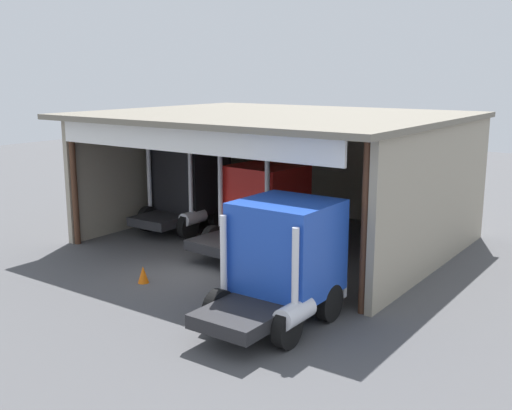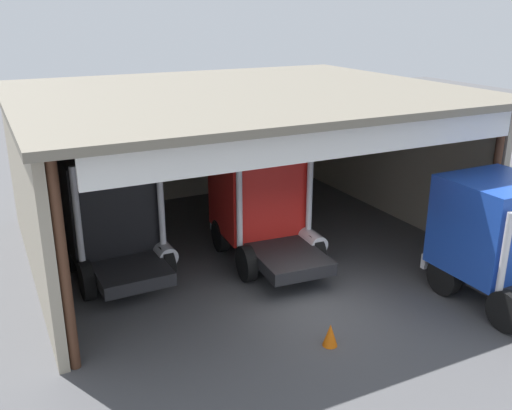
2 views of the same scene
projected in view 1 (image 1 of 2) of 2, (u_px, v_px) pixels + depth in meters
The scene contains 8 objects.
ground_plane at pixel (193, 273), 20.82m from camera, with size 80.00×80.00×0.00m, color #4C4C4F.
workshop_shed at pixel (290, 150), 24.87m from camera, with size 13.55×11.53×5.17m.
truck_black_left_bay at pixel (188, 185), 26.50m from camera, with size 2.77×4.37×3.71m.
truck_red_center_right_bay at pixel (262, 206), 23.31m from camera, with size 2.76×4.99×3.68m.
truck_blue_yard_outside at pixel (283, 259), 16.54m from camera, with size 2.65×4.46×3.30m.
oil_drum at pixel (418, 224), 25.76m from camera, with size 0.58×0.58×0.95m, color #197233.
tool_cart at pixel (376, 220), 26.30m from camera, with size 0.90×0.60×1.00m, color #1E59A5.
traffic_cone at pixel (143, 274), 19.85m from camera, with size 0.36×0.36×0.56m, color orange.
Camera 1 is at (13.30, -14.92, 6.65)m, focal length 43.04 mm.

